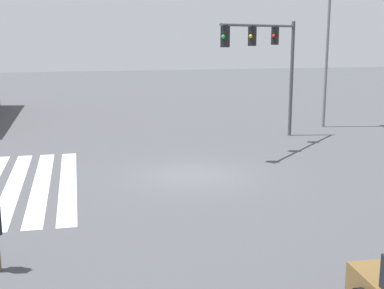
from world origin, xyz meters
TOP-DOWN VIEW (x-y plane):
  - ground_plane at (0.00, 0.00)m, footprint 113.59×113.59m
  - crosswalk_markings at (0.00, -6.56)m, footprint 9.50×4.40m
  - traffic_signal_mast at (-4.86, 4.86)m, footprint 5.44×5.44m
  - street_light_pole_b at (-8.80, 9.71)m, footprint 0.80×0.36m

SIDE VIEW (x-z plane):
  - ground_plane at x=0.00m, z-range 0.00..0.00m
  - crosswalk_markings at x=0.00m, z-range 0.00..0.01m
  - traffic_signal_mast at x=-4.86m, z-range 1.50..7.43m
  - street_light_pole_b at x=-8.80m, z-range 0.82..10.07m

